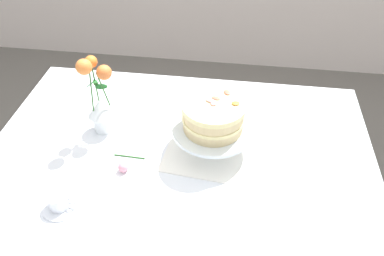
# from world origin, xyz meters

# --- Properties ---
(dining_table) EXTENTS (1.40, 1.00, 0.74)m
(dining_table) POSITION_xyz_m (0.00, -0.02, 0.65)
(dining_table) COLOR white
(dining_table) RESTS_ON ground
(linen_napkin) EXTENTS (0.35, 0.35, 0.00)m
(linen_napkin) POSITION_xyz_m (0.11, 0.05, 0.74)
(linen_napkin) COLOR white
(linen_napkin) RESTS_ON dining_table
(cake_stand) EXTENTS (0.29, 0.29, 0.10)m
(cake_stand) POSITION_xyz_m (0.11, 0.05, 0.82)
(cake_stand) COLOR silver
(cake_stand) RESTS_ON linen_napkin
(layer_cake) EXTENTS (0.22, 0.22, 0.11)m
(layer_cake) POSITION_xyz_m (0.11, 0.05, 0.89)
(layer_cake) COLOR beige
(layer_cake) RESTS_ON cake_stand
(flower_vase) EXTENTS (0.11, 0.11, 0.33)m
(flower_vase) POSITION_xyz_m (-0.31, 0.10, 0.88)
(flower_vase) COLOR silver
(flower_vase) RESTS_ON dining_table
(teacup) EXTENTS (0.12, 0.12, 0.06)m
(teacup) POSITION_xyz_m (-0.33, -0.28, 0.76)
(teacup) COLOR white
(teacup) RESTS_ON dining_table
(fallen_rose) EXTENTS (0.11, 0.09, 0.04)m
(fallen_rose) POSITION_xyz_m (-0.18, -0.10, 0.76)
(fallen_rose) COLOR #2D6028
(fallen_rose) RESTS_ON dining_table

